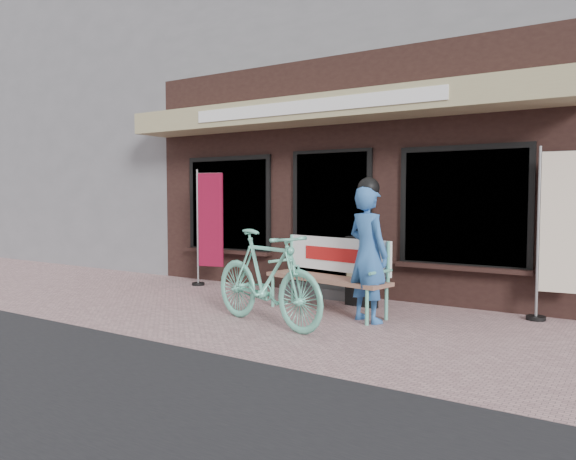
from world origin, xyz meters
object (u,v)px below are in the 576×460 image
Objects in this scene: bench at (331,269)px; nobori_red at (208,226)px; nobori_cream at (558,232)px; bicycle at (267,278)px; menu_stand at (361,271)px; person at (368,251)px.

bench is 2.84m from nobori_red.
nobori_cream is at bearing -13.27° from nobori_red.
bicycle is 0.95× the size of nobori_red.
nobori_red is 0.93× the size of nobori_cream.
nobori_cream is (2.78, 2.04, 0.53)m from bicycle.
bench is at bearing -164.71° from nobori_cream.
bench is 0.56m from menu_stand.
nobori_cream reaches higher than nobori_red.
menu_stand is (-2.34, -0.44, -0.59)m from nobori_cream.
bench is at bearing -104.33° from menu_stand.
nobori_cream is (2.53, 0.96, 0.52)m from bench.
bench is 1.06× the size of person.
person is 0.93× the size of bicycle.
nobori_red reaches higher than bench.
bicycle is at bearing -52.05° from nobori_red.
nobori_cream reaches higher than bench.
nobori_red is at bearing 177.10° from nobori_cream.
bench is 1.92× the size of menu_stand.
person is 0.96m from menu_stand.
menu_stand is at bearing -19.77° from nobori_red.
bicycle is 3.08m from nobori_red.
bench is 2.75m from nobori_cream.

